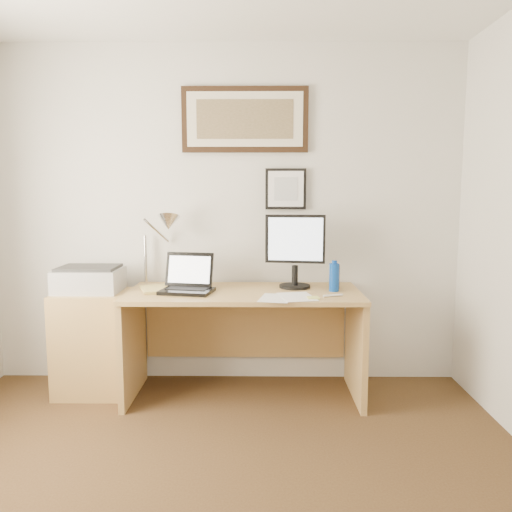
{
  "coord_description": "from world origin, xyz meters",
  "views": [
    {
      "loc": [
        0.27,
        -1.74,
        1.42
      ],
      "look_at": [
        0.24,
        1.43,
        1.02
      ],
      "focal_mm": 35.0,
      "sensor_mm": 36.0,
      "label": 1
    }
  ],
  "objects_px": {
    "water_bottle": "(334,277)",
    "book": "(142,290)",
    "desk": "(244,321)",
    "lcd_monitor": "(295,247)",
    "printer": "(89,279)",
    "side_cabinet": "(94,343)",
    "laptop": "(188,283)"
  },
  "relations": [
    {
      "from": "side_cabinet",
      "to": "book",
      "type": "bearing_deg",
      "value": -11.06
    },
    {
      "from": "water_bottle",
      "to": "desk",
      "type": "bearing_deg",
      "value": 172.67
    },
    {
      "from": "book",
      "to": "printer",
      "type": "xyz_separation_m",
      "value": [
        -0.39,
        0.1,
        0.06
      ]
    },
    {
      "from": "desk",
      "to": "printer",
      "type": "relative_size",
      "value": 3.64
    },
    {
      "from": "side_cabinet",
      "to": "water_bottle",
      "type": "distance_m",
      "value": 1.76
    },
    {
      "from": "desk",
      "to": "laptop",
      "type": "relative_size",
      "value": 4.22
    },
    {
      "from": "side_cabinet",
      "to": "laptop",
      "type": "height_order",
      "value": "laptop"
    },
    {
      "from": "side_cabinet",
      "to": "book",
      "type": "height_order",
      "value": "book"
    },
    {
      "from": "water_bottle",
      "to": "lcd_monitor",
      "type": "height_order",
      "value": "lcd_monitor"
    },
    {
      "from": "laptop",
      "to": "printer",
      "type": "height_order",
      "value": "laptop"
    },
    {
      "from": "side_cabinet",
      "to": "lcd_monitor",
      "type": "bearing_deg",
      "value": 2.88
    },
    {
      "from": "water_bottle",
      "to": "book",
      "type": "distance_m",
      "value": 1.32
    },
    {
      "from": "book",
      "to": "lcd_monitor",
      "type": "bearing_deg",
      "value": 7.76
    },
    {
      "from": "desk",
      "to": "book",
      "type": "bearing_deg",
      "value": -171.26
    },
    {
      "from": "desk",
      "to": "printer",
      "type": "distance_m",
      "value": 1.13
    },
    {
      "from": "book",
      "to": "desk",
      "type": "bearing_deg",
      "value": 8.74
    },
    {
      "from": "desk",
      "to": "lcd_monitor",
      "type": "xyz_separation_m",
      "value": [
        0.36,
        0.04,
        0.53
      ]
    },
    {
      "from": "water_bottle",
      "to": "book",
      "type": "bearing_deg",
      "value": -178.79
    },
    {
      "from": "book",
      "to": "laptop",
      "type": "distance_m",
      "value": 0.32
    },
    {
      "from": "side_cabinet",
      "to": "laptop",
      "type": "bearing_deg",
      "value": -5.45
    },
    {
      "from": "water_bottle",
      "to": "book",
      "type": "xyz_separation_m",
      "value": [
        -1.32,
        -0.03,
        -0.09
      ]
    },
    {
      "from": "lcd_monitor",
      "to": "printer",
      "type": "xyz_separation_m",
      "value": [
        -1.45,
        -0.04,
        -0.22
      ]
    },
    {
      "from": "water_bottle",
      "to": "printer",
      "type": "xyz_separation_m",
      "value": [
        -1.71,
        0.07,
        -0.03
      ]
    },
    {
      "from": "water_bottle",
      "to": "desk",
      "type": "height_order",
      "value": "water_bottle"
    },
    {
      "from": "book",
      "to": "printer",
      "type": "bearing_deg",
      "value": 165.73
    },
    {
      "from": "laptop",
      "to": "printer",
      "type": "xyz_separation_m",
      "value": [
        -0.71,
        0.09,
        0.01
      ]
    },
    {
      "from": "side_cabinet",
      "to": "printer",
      "type": "height_order",
      "value": "printer"
    },
    {
      "from": "water_bottle",
      "to": "printer",
      "type": "relative_size",
      "value": 0.44
    },
    {
      "from": "side_cabinet",
      "to": "lcd_monitor",
      "type": "relative_size",
      "value": 1.4
    },
    {
      "from": "laptop",
      "to": "desk",
      "type": "bearing_deg",
      "value": 14.72
    },
    {
      "from": "lcd_monitor",
      "to": "printer",
      "type": "relative_size",
      "value": 1.18
    },
    {
      "from": "lcd_monitor",
      "to": "printer",
      "type": "height_order",
      "value": "lcd_monitor"
    }
  ]
}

